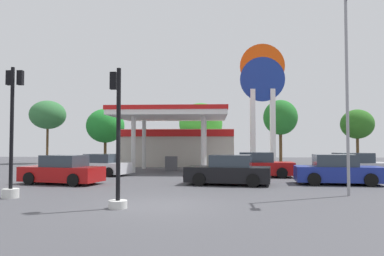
% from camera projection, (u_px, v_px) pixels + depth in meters
% --- Properties ---
extents(ground_plane, '(90.00, 90.00, 0.00)m').
position_uv_depth(ground_plane, '(159.00, 205.00, 12.68)').
color(ground_plane, '#47474C').
rests_on(ground_plane, ground).
extents(gas_station, '(10.06, 13.37, 4.71)m').
position_uv_depth(gas_station, '(178.00, 143.00, 34.47)').
color(gas_station, beige).
rests_on(gas_station, ground).
extents(station_pole_sign, '(3.72, 0.56, 10.43)m').
position_uv_depth(station_pole_sign, '(262.00, 91.00, 31.32)').
color(station_pole_sign, white).
rests_on(station_pole_sign, ground).
extents(car_0, '(4.43, 2.40, 1.51)m').
position_uv_depth(car_0, '(355.00, 166.00, 23.12)').
color(car_0, black).
rests_on(car_0, ground).
extents(car_1, '(4.23, 2.66, 1.41)m').
position_uv_depth(car_1, '(100.00, 166.00, 24.62)').
color(car_1, black).
rests_on(car_1, ground).
extents(car_2, '(4.41, 2.18, 1.54)m').
position_uv_depth(car_2, '(258.00, 166.00, 23.51)').
color(car_2, black).
rests_on(car_2, ground).
extents(car_3, '(4.45, 2.65, 1.49)m').
position_uv_depth(car_3, '(62.00, 171.00, 19.42)').
color(car_3, black).
rests_on(car_3, ground).
extents(car_4, '(4.46, 2.46, 1.51)m').
position_uv_depth(car_4, '(228.00, 171.00, 19.03)').
color(car_4, black).
rests_on(car_4, ground).
extents(car_5, '(4.42, 2.28, 1.53)m').
position_uv_depth(car_5, '(338.00, 171.00, 19.20)').
color(car_5, black).
rests_on(car_5, ground).
extents(traffic_signal_0, '(0.63, 0.66, 4.54)m').
position_uv_depth(traffic_signal_0, '(117.00, 156.00, 12.18)').
color(traffic_signal_0, silver).
rests_on(traffic_signal_0, ground).
extents(traffic_signal_1, '(0.65, 0.67, 5.05)m').
position_uv_depth(traffic_signal_1, '(12.00, 147.00, 14.50)').
color(traffic_signal_1, silver).
rests_on(traffic_signal_1, ground).
extents(tree_0, '(3.76, 3.76, 6.64)m').
position_uv_depth(tree_0, '(48.00, 115.00, 39.86)').
color(tree_0, brown).
rests_on(tree_0, ground).
extents(tree_1, '(3.96, 3.96, 5.73)m').
position_uv_depth(tree_1, '(105.00, 126.00, 39.40)').
color(tree_1, brown).
rests_on(tree_1, ground).
extents(tree_2, '(4.46, 4.46, 6.26)m').
position_uv_depth(tree_2, '(201.00, 124.00, 38.72)').
color(tree_2, brown).
rests_on(tree_2, ground).
extents(tree_3, '(3.53, 3.53, 6.62)m').
position_uv_depth(tree_3, '(280.00, 118.00, 39.09)').
color(tree_3, brown).
rests_on(tree_3, ground).
extents(tree_4, '(3.39, 3.39, 5.67)m').
position_uv_depth(tree_4, '(357.00, 124.00, 39.38)').
color(tree_4, brown).
rests_on(tree_4, ground).
extents(corner_streetlamp, '(0.24, 1.48, 8.00)m').
position_uv_depth(corner_streetlamp, '(348.00, 77.00, 14.98)').
color(corner_streetlamp, gray).
rests_on(corner_streetlamp, ground).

